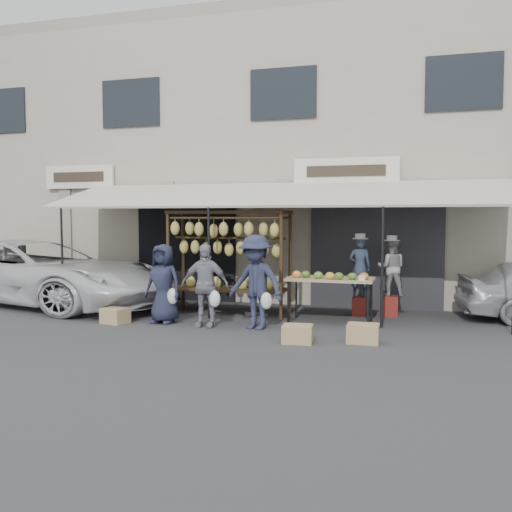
{
  "coord_description": "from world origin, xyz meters",
  "views": [
    {
      "loc": [
        3.23,
        -9.79,
        2.12
      ],
      "look_at": [
        -0.06,
        1.4,
        1.3
      ],
      "focal_mm": 40.0,
      "sensor_mm": 36.0,
      "label": 1
    }
  ],
  "objects": [
    {
      "name": "customer_right",
      "position": [
        0.24,
        0.37,
        0.88
      ],
      "size": [
        1.28,
        0.96,
        1.77
      ],
      "primitive_type": "imported",
      "rotation": [
        0.0,
        0.0,
        -0.3
      ],
      "color": "#262A42",
      "rests_on": "ground_plane"
    },
    {
      "name": "banana_rack",
      "position": [
        -0.77,
        1.72,
        1.57
      ],
      "size": [
        2.6,
        0.9,
        2.24
      ],
      "color": "black",
      "rests_on": "ground_plane"
    },
    {
      "name": "crate_far",
      "position": [
        -2.59,
        0.12,
        0.15
      ],
      "size": [
        0.58,
        0.5,
        0.3
      ],
      "primitive_type": "cube",
      "rotation": [
        0.0,
        0.0,
        -0.28
      ],
      "color": "tan",
      "rests_on": "ground_plane"
    },
    {
      "name": "crate_near_b",
      "position": [
        2.3,
        -0.27,
        0.16
      ],
      "size": [
        0.53,
        0.41,
        0.31
      ],
      "primitive_type": "cube",
      "rotation": [
        0.0,
        0.0,
        0.02
      ],
      "color": "tan",
      "rests_on": "ground_plane"
    },
    {
      "name": "awning",
      "position": [
        0.01,
        2.28,
        2.57
      ],
      "size": [
        10.0,
        2.35,
        2.92
      ],
      "color": "#BAB5A3",
      "rests_on": "ground_plane"
    },
    {
      "name": "vendor_left",
      "position": [
        1.95,
        2.36,
        1.04
      ],
      "size": [
        0.49,
        0.35,
        1.28
      ],
      "primitive_type": "imported",
      "rotation": [
        0.0,
        0.0,
        3.24
      ],
      "color": "#2B374C",
      "rests_on": "stool_left"
    },
    {
      "name": "van",
      "position": [
        -5.98,
        1.98,
        1.15
      ],
      "size": [
        5.95,
        3.79,
        2.29
      ],
      "primitive_type": "imported",
      "rotation": [
        0.0,
        0.0,
        1.33
      ],
      "color": "silver",
      "rests_on": "ground_plane"
    },
    {
      "name": "produce_table",
      "position": [
        1.49,
        1.33,
        0.87
      ],
      "size": [
        1.7,
        0.9,
        1.04
      ],
      "color": "tan",
      "rests_on": "ground_plane"
    },
    {
      "name": "vendor_right",
      "position": [
        2.6,
        2.5,
        1.04
      ],
      "size": [
        0.61,
        0.48,
        1.21
      ],
      "primitive_type": "imported",
      "rotation": [
        0.0,
        0.0,
        3.19
      ],
      "color": "#9F9F9F",
      "rests_on": "stool_right"
    },
    {
      "name": "customer_left",
      "position": [
        -1.68,
        0.42,
        0.78
      ],
      "size": [
        0.82,
        0.59,
        1.57
      ],
      "primitive_type": "imported",
      "rotation": [
        0.0,
        0.0,
        -0.13
      ],
      "color": "#1E2237",
      "rests_on": "ground_plane"
    },
    {
      "name": "stool_left",
      "position": [
        1.95,
        2.36,
        0.2
      ],
      "size": [
        0.31,
        0.31,
        0.4
      ],
      "primitive_type": "cube",
      "rotation": [
        0.0,
        0.0,
        0.09
      ],
      "color": "maroon",
      "rests_on": "ground_plane"
    },
    {
      "name": "shophouse",
      "position": [
        -0.0,
        6.5,
        3.65
      ],
      "size": [
        24.0,
        6.15,
        7.3
      ],
      "color": "#AFA494",
      "rests_on": "ground_plane"
    },
    {
      "name": "stool_right",
      "position": [
        2.6,
        2.5,
        0.22
      ],
      "size": [
        0.31,
        0.31,
        0.43
      ],
      "primitive_type": "cube",
      "rotation": [
        0.0,
        0.0,
        0.0
      ],
      "color": "maroon",
      "rests_on": "ground_plane"
    },
    {
      "name": "crate_near_a",
      "position": [
        1.25,
        -0.57,
        0.15
      ],
      "size": [
        0.53,
        0.42,
        0.3
      ],
      "primitive_type": "cube",
      "rotation": [
        0.0,
        0.0,
        0.09
      ],
      "color": "tan",
      "rests_on": "ground_plane"
    },
    {
      "name": "customer_mid",
      "position": [
        -0.77,
        0.33,
        0.8
      ],
      "size": [
        0.96,
        0.47,
        1.59
      ],
      "primitive_type": "imported",
      "rotation": [
        0.0,
        0.0,
        0.09
      ],
      "color": "gray",
      "rests_on": "ground_plane"
    },
    {
      "name": "ground_plane",
      "position": [
        0.0,
        0.0,
        0.0
      ],
      "size": [
        90.0,
        90.0,
        0.0
      ],
      "primitive_type": "plane",
      "color": "#2D2D30"
    }
  ]
}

